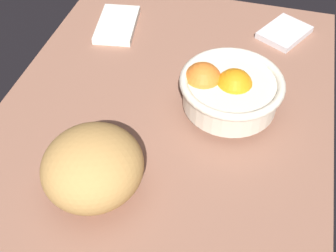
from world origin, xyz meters
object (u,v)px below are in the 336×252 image
napkin_folded (284,32)px  napkin_spare (117,24)px  bread_loaf (93,167)px  fruit_bowl (228,89)px

napkin_folded → napkin_spare: same height
napkin_folded → napkin_spare: size_ratio=0.78×
bread_loaf → napkin_spare: size_ratio=1.12×
napkin_spare → bread_loaf: bearing=15.7°
bread_loaf → fruit_bowl: bearing=143.7°
fruit_bowl → napkin_spare: bearing=-123.9°
fruit_bowl → bread_loaf: (24.11, -17.73, 0.39)cm
napkin_folded → napkin_spare: (7.47, -39.53, 0.05)cm
bread_loaf → napkin_spare: (-44.40, -12.46, -4.81)cm
fruit_bowl → bread_loaf: size_ratio=1.18×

